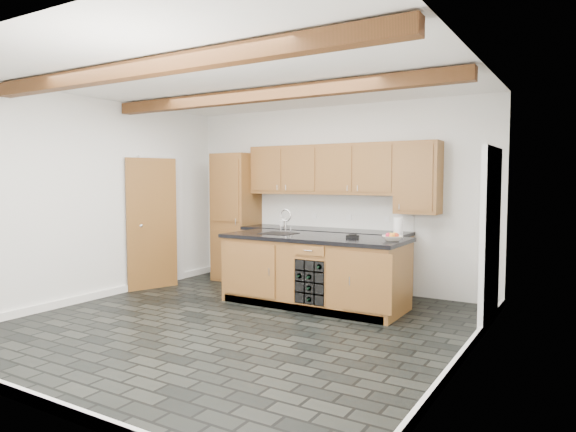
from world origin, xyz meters
name	(u,v)px	position (x,y,z in m)	size (l,w,h in m)	color
ground	(237,325)	(0.00, 0.00, 0.00)	(5.00, 5.00, 0.00)	black
room_shell	(257,191)	(-0.09, 0.53, 1.53)	(5.01, 5.00, 5.00)	white
back_cabinetry	(304,224)	(-0.38, 2.24, 0.98)	(3.65, 0.62, 2.20)	brown
island	(314,271)	(0.31, 1.28, 0.46)	(2.48, 0.96, 0.93)	brown
faucet	(280,231)	(-0.25, 1.33, 0.96)	(0.45, 0.40, 0.34)	black
kitchen_scale	(352,236)	(0.85, 1.31, 0.95)	(0.18, 0.13, 0.05)	black
fruit_bowl	(392,238)	(1.38, 1.30, 0.96)	(0.25, 0.25, 0.06)	silver
fruit_cluster	(392,235)	(1.38, 1.30, 0.99)	(0.16, 0.17, 0.07)	#B53318
paper_towel	(398,228)	(1.33, 1.65, 1.06)	(0.12, 0.12, 0.26)	white
mug	(282,223)	(-0.78, 2.24, 0.98)	(0.11, 0.11, 0.10)	white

